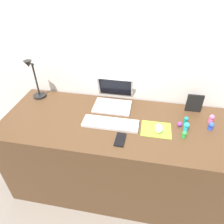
{
  "coord_description": "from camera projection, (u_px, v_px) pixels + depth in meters",
  "views": [
    {
      "loc": [
        0.2,
        -1.16,
        1.71
      ],
      "look_at": [
        -0.02,
        0.0,
        0.83
      ],
      "focal_mm": 32.75,
      "sensor_mm": 36.0,
      "label": 1
    }
  ],
  "objects": [
    {
      "name": "desk_lamp",
      "position": [
        35.0,
        81.0,
        1.69
      ],
      "size": [
        0.11,
        0.14,
        0.35
      ],
      "color": "black",
      "rests_on": "desk"
    },
    {
      "name": "picture_frame",
      "position": [
        194.0,
        103.0,
        1.59
      ],
      "size": [
        0.12,
        0.02,
        0.15
      ],
      "primitive_type": "cube",
      "color": "black",
      "rests_on": "desk"
    },
    {
      "name": "mousepad",
      "position": [
        156.0,
        129.0,
        1.45
      ],
      "size": [
        0.21,
        0.17,
        0.0
      ],
      "primitive_type": "cube",
      "color": "#8CDB33",
      "rests_on": "desk"
    },
    {
      "name": "toy_figurine_blue",
      "position": [
        211.0,
        126.0,
        1.44
      ],
      "size": [
        0.04,
        0.04,
        0.06
      ],
      "color": "blue",
      "rests_on": "desk"
    },
    {
      "name": "toy_figurine_pink",
      "position": [
        211.0,
        119.0,
        1.5
      ],
      "size": [
        0.04,
        0.04,
        0.07
      ],
      "color": "pink",
      "rests_on": "desk"
    },
    {
      "name": "cell_phone",
      "position": [
        120.0,
        140.0,
        1.37
      ],
      "size": [
        0.07,
        0.13,
        0.01
      ],
      "primitive_type": "cube",
      "rotation": [
        0.0,
        0.0,
        -0.04
      ],
      "color": "black",
      "rests_on": "desk"
    },
    {
      "name": "mouse",
      "position": [
        159.0,
        128.0,
        1.44
      ],
      "size": [
        0.06,
        0.1,
        0.03
      ],
      "primitive_type": "ellipsoid",
      "color": "silver",
      "rests_on": "mousepad"
    },
    {
      "name": "toy_figurine_green",
      "position": [
        184.0,
        134.0,
        1.37
      ],
      "size": [
        0.03,
        0.03,
        0.05
      ],
      "color": "green",
      "rests_on": "desk"
    },
    {
      "name": "desk",
      "position": [
        114.0,
        155.0,
        1.74
      ],
      "size": [
        1.71,
        0.67,
        0.74
      ],
      "primitive_type": "cube",
      "color": "#4C331E",
      "rests_on": "ground_plane"
    },
    {
      "name": "toy_figurine_cyan",
      "position": [
        186.0,
        126.0,
        1.43
      ],
      "size": [
        0.04,
        0.04,
        0.07
      ],
      "color": "#28B7CC",
      "rests_on": "desk"
    },
    {
      "name": "back_wall",
      "position": [
        122.0,
        86.0,
        1.76
      ],
      "size": [
        2.91,
        0.05,
        1.68
      ],
      "primitive_type": "cube",
      "color": "silver",
      "rests_on": "ground_plane"
    },
    {
      "name": "toy_figurine_purple",
      "position": [
        180.0,
        124.0,
        1.48
      ],
      "size": [
        0.03,
        0.03,
        0.04
      ],
      "primitive_type": "ellipsoid",
      "color": "purple",
      "rests_on": "desk"
    },
    {
      "name": "keyboard",
      "position": [
        111.0,
        123.0,
        1.49
      ],
      "size": [
        0.41,
        0.13,
        0.02
      ],
      "primitive_type": "cube",
      "color": "silver",
      "rests_on": "desk"
    },
    {
      "name": "laptop",
      "position": [
        114.0,
        98.0,
        1.7
      ],
      "size": [
        0.3,
        0.28,
        0.2
      ],
      "color": "silver",
      "rests_on": "desk"
    },
    {
      "name": "ground_plane",
      "position": [
        114.0,
        181.0,
        1.96
      ],
      "size": [
        6.0,
        6.0,
        0.0
      ],
      "primitive_type": "plane",
      "color": "slate"
    },
    {
      "name": "toy_figurine_teal",
      "position": [
        186.0,
        120.0,
        1.49
      ],
      "size": [
        0.03,
        0.03,
        0.06
      ],
      "color": "teal",
      "rests_on": "desk"
    }
  ]
}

